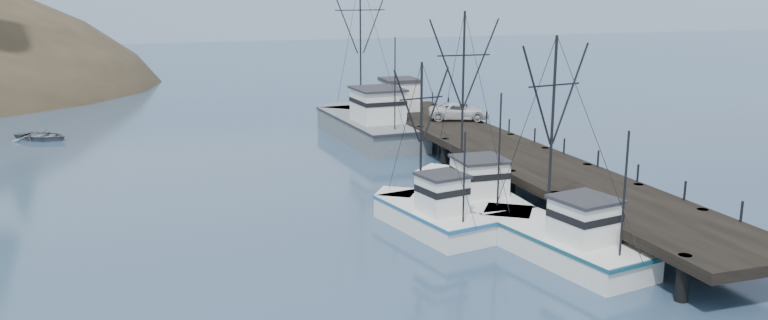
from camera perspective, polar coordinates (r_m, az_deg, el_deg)
ground at (r=31.57m, az=0.32°, el=-10.53°), size 400.00×400.00×0.00m
pier at (r=50.44m, az=9.62°, el=0.38°), size 6.00×44.00×2.00m
distant_ridge at (r=198.73m, az=-12.90°, el=9.16°), size 360.00×40.00×26.00m
distant_ridge_far at (r=214.98m, az=-26.82°, el=8.37°), size 180.00×25.00×18.00m
trawler_near at (r=36.89m, az=13.29°, el=-5.96°), size 5.10×10.63×10.80m
trawler_mid at (r=39.98m, az=3.40°, el=-4.13°), size 4.44×8.98×9.17m
trawler_far at (r=44.10m, az=6.39°, el=-2.53°), size 3.91×11.36×11.63m
work_vessel at (r=63.50m, az=-1.25°, el=2.76°), size 5.88×16.95×13.96m
pier_shed at (r=65.78m, az=1.18°, el=5.05°), size 3.00×3.20×2.80m
pickup_truck at (r=61.34m, az=5.75°, el=3.71°), size 5.44×3.83×1.38m
motorboat at (r=69.40m, az=-24.60°, el=1.42°), size 5.81×5.51×0.98m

